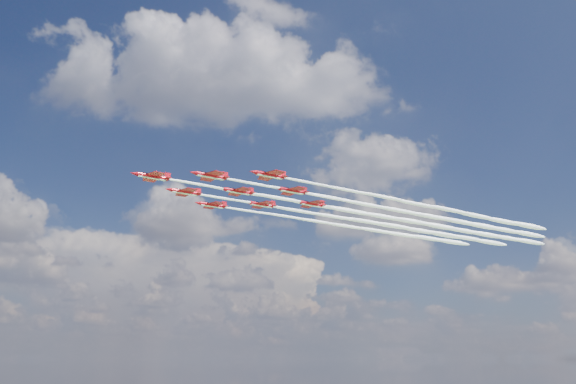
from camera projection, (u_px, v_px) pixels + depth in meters
name	position (u px, v px, depth m)	size (l,w,h in m)	color
jet_lead	(347.00, 210.00, 158.09)	(100.38, 67.72, 2.36)	#B30916
jet_row2_port	(395.00, 210.00, 157.58)	(100.38, 67.72, 2.36)	#B30916
jet_row2_starb	(360.00, 221.00, 170.04)	(100.38, 67.72, 2.36)	#B30916
jet_row3_port	(443.00, 209.00, 157.07)	(100.38, 67.72, 2.36)	#B30916
jet_row3_centre	(405.00, 220.00, 169.53)	(100.38, 67.72, 2.36)	#B30916
jet_row3_starb	(371.00, 230.00, 181.99)	(100.38, 67.72, 2.36)	#B30916
jet_row4_port	(450.00, 220.00, 169.02)	(100.38, 67.72, 2.36)	#B30916
jet_row4_starb	(413.00, 229.00, 181.48)	(100.38, 67.72, 2.36)	#B30916
jet_tail	(456.00, 229.00, 180.97)	(100.38, 67.72, 2.36)	#B30916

